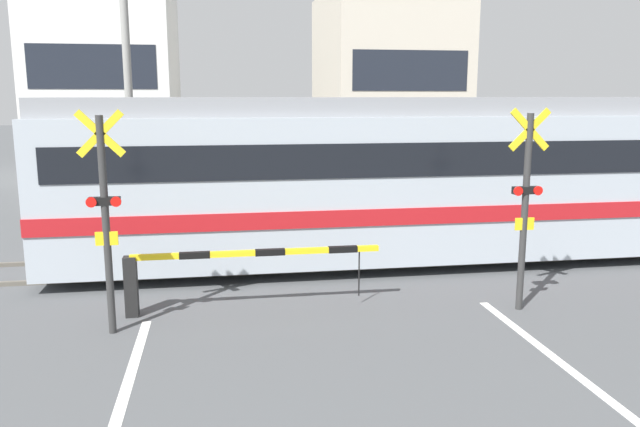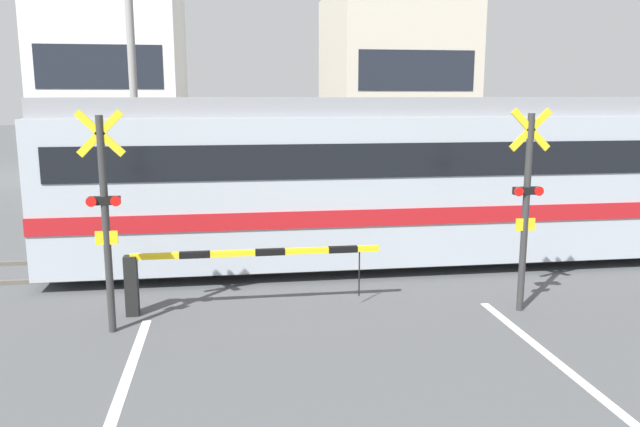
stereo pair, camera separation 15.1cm
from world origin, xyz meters
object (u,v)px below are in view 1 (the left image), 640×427
Objects in this scene: crossing_barrier_far at (355,203)px; crossing_signal_left at (105,213)px; commuter_train at (460,173)px; crossing_barrier_near at (205,268)px; crossing_signal_right at (525,201)px.

crossing_barrier_far is 8.28m from crossing_signal_left.
commuter_train reaches higher than crossing_barrier_far.
commuter_train is 6.17m from crossing_barrier_near.
crossing_signal_left is at bearing -128.68° from crossing_barrier_far.
crossing_signal_right is (-0.27, -3.47, -0.02)m from commuter_train.
crossing_barrier_far is 6.64m from crossing_signal_right.
crossing_signal_left and crossing_signal_right have the same top height.
crossing_signal_left reaches higher than crossing_barrier_near.
crossing_signal_right is at bearing -7.66° from crossing_barrier_near.
commuter_train is at bearing 27.26° from crossing_barrier_near.
crossing_barrier_near is 1.26× the size of crossing_signal_right.
crossing_barrier_far is 1.26× the size of crossing_signal_right.
crossing_signal_right reaches higher than crossing_barrier_near.
crossing_signal_left is (-6.77, -3.47, -0.02)m from commuter_train.
crossing_barrier_near is at bearing 172.34° from crossing_signal_right.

